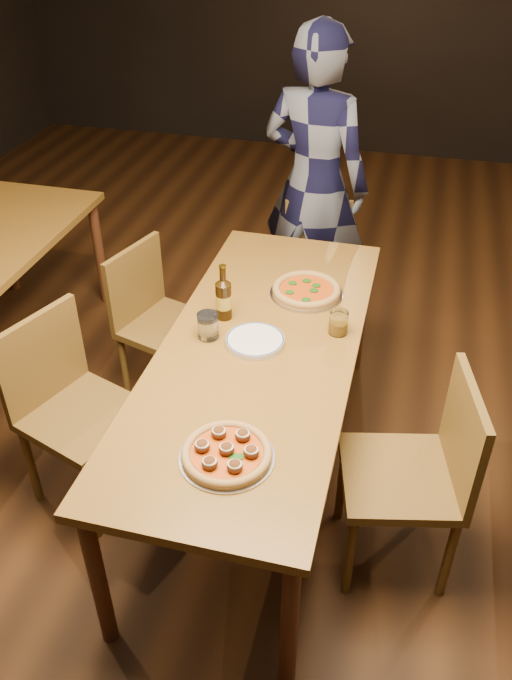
% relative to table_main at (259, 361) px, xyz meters
% --- Properties ---
extents(ground, '(9.00, 9.00, 0.00)m').
position_rel_table_main_xyz_m(ground, '(0.00, 0.00, -0.68)').
color(ground, black).
extents(room_shell, '(9.00, 9.00, 9.00)m').
position_rel_table_main_xyz_m(room_shell, '(0.00, 0.00, 1.18)').
color(room_shell, black).
rests_on(room_shell, ground).
extents(table_main, '(0.80, 2.00, 0.75)m').
position_rel_table_main_xyz_m(table_main, '(0.00, 0.00, 0.00)').
color(table_main, brown).
rests_on(table_main, ground).
extents(chair_main_nw, '(0.55, 0.55, 0.93)m').
position_rel_table_main_xyz_m(chair_main_nw, '(-0.70, -0.29, -0.21)').
color(chair_main_nw, brown).
rests_on(chair_main_nw, ground).
extents(chair_main_sw, '(0.51, 0.51, 0.88)m').
position_rel_table_main_xyz_m(chair_main_sw, '(-0.60, 0.47, -0.24)').
color(chair_main_sw, brown).
rests_on(chair_main_sw, ground).
extents(chair_main_e, '(0.53, 0.53, 0.94)m').
position_rel_table_main_xyz_m(chair_main_e, '(0.63, -0.30, -0.21)').
color(chair_main_e, brown).
rests_on(chair_main_e, ground).
extents(chair_end, '(0.47, 0.47, 0.84)m').
position_rel_table_main_xyz_m(chair_end, '(0.05, 1.22, -0.26)').
color(chair_end, brown).
rests_on(chair_end, ground).
extents(pizza_meatball, '(0.33, 0.33, 0.06)m').
position_rel_table_main_xyz_m(pizza_meatball, '(0.05, -0.64, 0.09)').
color(pizza_meatball, '#B7B7BF').
rests_on(pizza_meatball, table_main).
extents(pizza_margherita, '(0.34, 0.34, 0.04)m').
position_rel_table_main_xyz_m(pizza_margherita, '(0.11, 0.45, 0.09)').
color(pizza_margherita, '#B7B7BF').
rests_on(pizza_margherita, table_main).
extents(plate_stack, '(0.24, 0.24, 0.02)m').
position_rel_table_main_xyz_m(plate_stack, '(-0.02, 0.02, 0.08)').
color(plate_stack, white).
rests_on(plate_stack, table_main).
extents(beer_bottle, '(0.07, 0.07, 0.25)m').
position_rel_table_main_xyz_m(beer_bottle, '(-0.20, 0.18, 0.16)').
color(beer_bottle, black).
rests_on(beer_bottle, table_main).
extents(water_glass, '(0.09, 0.09, 0.11)m').
position_rel_table_main_xyz_m(water_glass, '(-0.22, 0.02, 0.13)').
color(water_glass, white).
rests_on(water_glass, table_main).
extents(amber_glass, '(0.08, 0.08, 0.10)m').
position_rel_table_main_xyz_m(amber_glass, '(0.30, 0.18, 0.12)').
color(amber_glass, '#926710').
rests_on(amber_glass, table_main).
extents(diner, '(0.73, 0.58, 1.77)m').
position_rel_table_main_xyz_m(diner, '(-0.03, 1.42, 0.20)').
color(diner, black).
rests_on(diner, ground).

